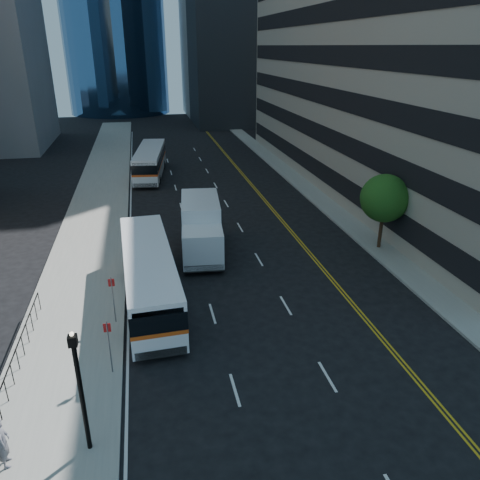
{
  "coord_description": "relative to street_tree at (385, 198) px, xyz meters",
  "views": [
    {
      "loc": [
        -6.43,
        -18.94,
        12.96
      ],
      "look_at": [
        -1.41,
        4.93,
        2.8
      ],
      "focal_mm": 35.0,
      "sensor_mm": 36.0,
      "label": 1
    }
  ],
  "objects": [
    {
      "name": "ground",
      "position": [
        -9.0,
        -8.0,
        -3.64
      ],
      "size": [
        160.0,
        160.0,
        0.0
      ],
      "primitive_type": "plane",
      "color": "black",
      "rests_on": "ground"
    },
    {
      "name": "sidewalk_west",
      "position": [
        -19.5,
        17.0,
        -3.57
      ],
      "size": [
        5.0,
        90.0,
        0.15
      ],
      "primitive_type": "cube",
      "color": "gray",
      "rests_on": "ground"
    },
    {
      "name": "sidewalk_east",
      "position": [
        -0.0,
        17.0,
        -3.57
      ],
      "size": [
        2.0,
        90.0,
        0.15
      ],
      "primitive_type": "cube",
      "color": "gray",
      "rests_on": "ground"
    },
    {
      "name": "parking_garage",
      "position": [
        16.0,
        15.0,
        8.86
      ],
      "size": [
        30.0,
        50.0,
        25.0
      ],
      "primitive_type": "cube",
      "color": "#9E9384",
      "rests_on": "ground"
    },
    {
      "name": "street_tree",
      "position": [
        0.0,
        0.0,
        0.0
      ],
      "size": [
        3.2,
        3.2,
        5.1
      ],
      "color": "#332114",
      "rests_on": "sidewalk_east"
    },
    {
      "name": "lamp_post",
      "position": [
        -18.0,
        -14.0,
        -0.92
      ],
      "size": [
        0.28,
        0.28,
        4.56
      ],
      "color": "black",
      "rests_on": "sidewalk_west"
    },
    {
      "name": "bus_front",
      "position": [
        -15.6,
        -3.98,
        -2.03
      ],
      "size": [
        3.06,
        11.55,
        2.95
      ],
      "rotation": [
        0.0,
        0.0,
        0.05
      ],
      "color": "white",
      "rests_on": "ground"
    },
    {
      "name": "bus_rear",
      "position": [
        -14.68,
        23.15,
        -2.04
      ],
      "size": [
        3.89,
        11.57,
        2.93
      ],
      "rotation": [
        0.0,
        0.0,
        -0.13
      ],
      "color": "white",
      "rests_on": "ground"
    },
    {
      "name": "box_truck",
      "position": [
        -11.99,
        1.95,
        -1.81
      ],
      "size": [
        3.18,
        7.46,
        3.47
      ],
      "rotation": [
        0.0,
        0.0,
        -0.1
      ],
      "color": "silver",
      "rests_on": "ground"
    },
    {
      "name": "pedestrian",
      "position": [
        -20.62,
        -14.15,
        -2.55
      ],
      "size": [
        0.59,
        0.77,
        1.88
      ],
      "primitive_type": "imported",
      "rotation": [
        0.0,
        0.0,
        1.8
      ],
      "color": "slate",
      "rests_on": "sidewalk_west"
    }
  ]
}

